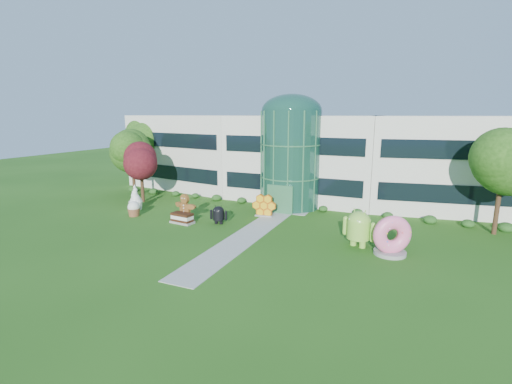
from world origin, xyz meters
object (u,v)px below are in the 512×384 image
at_px(android_black, 218,214).
at_px(donut, 391,235).
at_px(gingerbread, 185,207).
at_px(android_green, 359,226).

bearing_deg(android_black, donut, -15.90).
bearing_deg(android_black, gingerbread, 175.93).
xyz_separation_m(donut, gingerbread, (-17.65, 1.26, -0.17)).
distance_m(android_green, android_black, 12.16).
distance_m(android_green, gingerbread, 15.39).
bearing_deg(donut, android_black, 144.32).
xyz_separation_m(android_green, gingerbread, (-15.37, 0.53, -0.29)).
bearing_deg(donut, android_green, 132.85).
distance_m(donut, gingerbread, 17.69).
relative_size(android_black, donut, 0.66).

